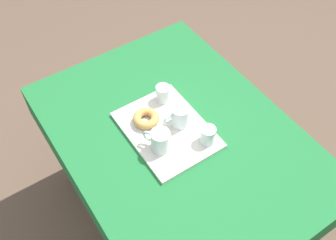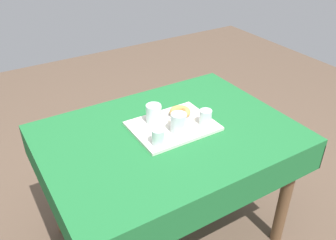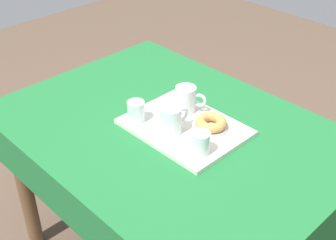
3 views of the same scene
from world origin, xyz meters
name	(u,v)px [view 3 (image 3 of 3)]	position (x,y,z in m)	size (l,w,h in m)	color
dining_table	(170,150)	(0.00, 0.00, 0.63)	(1.23, 0.90, 0.73)	#1E6B33
serving_tray	(185,127)	(0.04, 0.03, 0.74)	(0.41, 0.31, 0.02)	silver
tea_mug_left	(186,100)	(-0.02, 0.10, 0.79)	(0.11, 0.08, 0.10)	silver
tea_mug_right	(171,120)	(0.04, -0.03, 0.79)	(0.08, 0.12, 0.10)	silver
water_glass_near	(136,112)	(-0.10, -0.07, 0.78)	(0.06, 0.06, 0.08)	silver
water_glass_far	(201,144)	(0.19, -0.05, 0.78)	(0.06, 0.06, 0.08)	silver
donut_plate_left	(211,127)	(0.12, 0.08, 0.75)	(0.12, 0.12, 0.01)	silver
sugar_donut_left	(211,122)	(0.12, 0.08, 0.77)	(0.11, 0.11, 0.03)	tan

